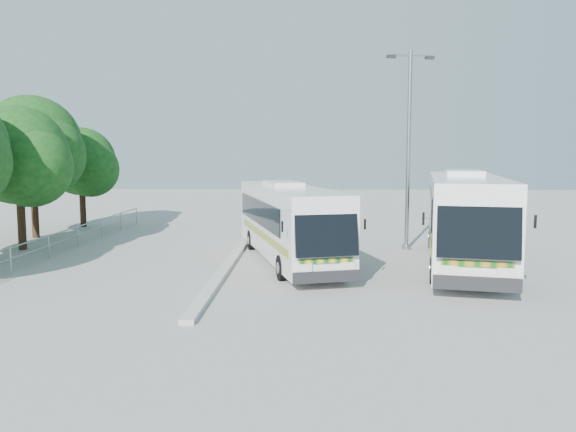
{
  "coord_description": "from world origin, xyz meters",
  "views": [
    {
      "loc": [
        0.76,
        -19.69,
        4.3
      ],
      "look_at": [
        0.01,
        1.83,
        1.95
      ],
      "focal_mm": 35.0,
      "sensor_mm": 36.0,
      "label": 1
    }
  ],
  "objects_px": {
    "tree_far_e": "(82,162)",
    "coach_adjacent": "(464,216)",
    "tree_far_c": "(20,156)",
    "tree_far_d": "(33,145)",
    "coach_main": "(288,221)",
    "lamppost": "(409,142)"
  },
  "relations": [
    {
      "from": "tree_far_d",
      "to": "tree_far_e",
      "type": "height_order",
      "value": "tree_far_d"
    },
    {
      "from": "tree_far_c",
      "to": "tree_far_d",
      "type": "relative_size",
      "value": 0.88
    },
    {
      "from": "tree_far_d",
      "to": "coach_adjacent",
      "type": "height_order",
      "value": "tree_far_d"
    },
    {
      "from": "tree_far_c",
      "to": "tree_far_d",
      "type": "distance_m",
      "value": 3.93
    },
    {
      "from": "tree_far_d",
      "to": "lamppost",
      "type": "bearing_deg",
      "value": -9.31
    },
    {
      "from": "tree_far_c",
      "to": "tree_far_e",
      "type": "xyz_separation_m",
      "value": [
        -0.51,
        8.2,
        -0.37
      ]
    },
    {
      "from": "coach_adjacent",
      "to": "lamppost",
      "type": "bearing_deg",
      "value": 129.3
    },
    {
      "from": "tree_far_e",
      "to": "lamppost",
      "type": "distance_m",
      "value": 19.45
    },
    {
      "from": "tree_far_d",
      "to": "coach_adjacent",
      "type": "distance_m",
      "value": 21.4
    },
    {
      "from": "tree_far_e",
      "to": "coach_main",
      "type": "distance_m",
      "value": 16.55
    },
    {
      "from": "coach_main",
      "to": "tree_far_d",
      "type": "bearing_deg",
      "value": 140.69
    },
    {
      "from": "coach_adjacent",
      "to": "lamppost",
      "type": "relative_size",
      "value": 1.44
    },
    {
      "from": "tree_far_d",
      "to": "coach_main",
      "type": "xyz_separation_m",
      "value": [
        13.28,
        -5.99,
        -3.16
      ]
    },
    {
      "from": "tree_far_e",
      "to": "coach_adjacent",
      "type": "xyz_separation_m",
      "value": [
        19.58,
        -10.76,
        -1.99
      ]
    },
    {
      "from": "tree_far_d",
      "to": "tree_far_e",
      "type": "relative_size",
      "value": 1.24
    },
    {
      "from": "tree_far_c",
      "to": "coach_main",
      "type": "relative_size",
      "value": 0.59
    },
    {
      "from": "tree_far_e",
      "to": "tree_far_d",
      "type": "bearing_deg",
      "value": -98.63
    },
    {
      "from": "coach_adjacent",
      "to": "tree_far_c",
      "type": "bearing_deg",
      "value": -175.93
    },
    {
      "from": "tree_far_d",
      "to": "tree_far_c",
      "type": "bearing_deg",
      "value": -72.17
    },
    {
      "from": "tree_far_e",
      "to": "coach_main",
      "type": "bearing_deg",
      "value": -39.79
    },
    {
      "from": "tree_far_e",
      "to": "lamppost",
      "type": "bearing_deg",
      "value": -22.86
    },
    {
      "from": "tree_far_c",
      "to": "lamppost",
      "type": "height_order",
      "value": "lamppost"
    }
  ]
}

